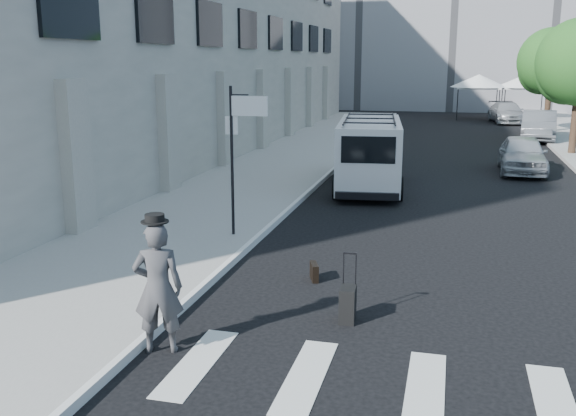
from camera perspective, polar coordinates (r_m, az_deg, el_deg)
The scene contains 14 objects.
ground at distance 11.88m, azimuth 2.02°, elevation -7.82°, with size 120.00×120.00×0.00m, color black.
sidewalk_left at distance 27.96m, azimuth 0.55°, elevation 4.51°, with size 4.50×48.00×0.15m, color gray.
building_left at distance 32.05m, azimuth -11.71°, elevation 15.96°, with size 10.00×44.00×12.00m, color gray.
sign_pole at distance 14.90m, azimuth -4.19°, elevation 6.95°, with size 1.03×0.07×3.50m.
tree_far at distance 40.33m, azimuth 22.20°, elevation 11.76°, with size 3.80×3.83×6.03m.
tent_left at distance 48.90m, azimuth 16.60°, elevation 10.75°, with size 4.00×4.00×3.20m.
tent_right at distance 49.61m, azimuth 20.33°, elevation 10.51°, with size 4.00×4.00×3.20m.
businessman at distance 9.58m, azimuth -11.48°, elevation -6.99°, with size 0.72×0.47×1.98m, color #3D3D3F.
briefcase at distance 12.65m, azimuth 2.34°, elevation -5.68°, with size 0.12×0.44×0.34m, color black.
suitcase at distance 10.73m, azimuth 5.33°, elevation -8.49°, with size 0.28×0.42×1.14m.
cargo_van at distance 21.73m, azimuth 7.24°, elevation 4.87°, with size 2.63×6.18×2.27m.
parked_car_a at distance 26.13m, azimuth 20.12°, elevation 4.52°, with size 1.68×4.16×1.42m, color #A4A8AC.
parked_car_b at distance 36.86m, azimuth 21.40°, elevation 6.82°, with size 1.68×4.82×1.59m, color slate.
parked_car_c at distance 46.77m, azimuth 18.88°, elevation 8.03°, with size 1.95×4.79×1.39m, color #9EA2A6.
Camera 1 is at (2.35, -10.85, 4.23)m, focal length 40.00 mm.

